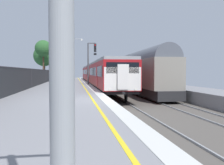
{
  "coord_description": "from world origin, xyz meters",
  "views": [
    {
      "loc": [
        -1.35,
        -13.23,
        1.51
      ],
      "look_at": [
        1.46,
        5.06,
        0.73
      ],
      "focal_mm": 39.65,
      "sensor_mm": 36.0,
      "label": 1
    }
  ],
  "objects_px": {
    "commuter_train_at_platform": "(97,74)",
    "signal_gantry": "(90,59)",
    "freight_train_adjacent_track": "(133,71)",
    "background_tree_left": "(44,57)",
    "background_tree_centre": "(43,49)",
    "platform_lamp_mid": "(73,57)"
  },
  "relations": [
    {
      "from": "freight_train_adjacent_track",
      "to": "background_tree_left",
      "type": "height_order",
      "value": "background_tree_left"
    },
    {
      "from": "platform_lamp_mid",
      "to": "background_tree_left",
      "type": "distance_m",
      "value": 26.45
    },
    {
      "from": "background_tree_centre",
      "to": "signal_gantry",
      "type": "bearing_deg",
      "value": -67.26
    },
    {
      "from": "background_tree_left",
      "to": "platform_lamp_mid",
      "type": "bearing_deg",
      "value": -76.77
    },
    {
      "from": "commuter_train_at_platform",
      "to": "platform_lamp_mid",
      "type": "height_order",
      "value": "platform_lamp_mid"
    },
    {
      "from": "commuter_train_at_platform",
      "to": "signal_gantry",
      "type": "height_order",
      "value": "signal_gantry"
    },
    {
      "from": "freight_train_adjacent_track",
      "to": "platform_lamp_mid",
      "type": "relative_size",
      "value": 4.92
    },
    {
      "from": "signal_gantry",
      "to": "background_tree_centre",
      "type": "bearing_deg",
      "value": 112.74
    },
    {
      "from": "signal_gantry",
      "to": "background_tree_left",
      "type": "height_order",
      "value": "background_tree_left"
    },
    {
      "from": "signal_gantry",
      "to": "background_tree_centre",
      "type": "xyz_separation_m",
      "value": [
        -7.75,
        18.49,
        2.75
      ]
    },
    {
      "from": "platform_lamp_mid",
      "to": "background_tree_centre",
      "type": "height_order",
      "value": "background_tree_centre"
    },
    {
      "from": "platform_lamp_mid",
      "to": "freight_train_adjacent_track",
      "type": "bearing_deg",
      "value": 25.35
    },
    {
      "from": "commuter_train_at_platform",
      "to": "signal_gantry",
      "type": "distance_m",
      "value": 8.38
    },
    {
      "from": "commuter_train_at_platform",
      "to": "freight_train_adjacent_track",
      "type": "relative_size",
      "value": 1.64
    },
    {
      "from": "platform_lamp_mid",
      "to": "background_tree_centre",
      "type": "relative_size",
      "value": 0.69
    },
    {
      "from": "background_tree_left",
      "to": "background_tree_centre",
      "type": "distance_m",
      "value": 4.6
    },
    {
      "from": "commuter_train_at_platform",
      "to": "platform_lamp_mid",
      "type": "bearing_deg",
      "value": -107.99
    },
    {
      "from": "freight_train_adjacent_track",
      "to": "background_tree_left",
      "type": "bearing_deg",
      "value": 121.48
    },
    {
      "from": "platform_lamp_mid",
      "to": "background_tree_centre",
      "type": "xyz_separation_m",
      "value": [
        -5.72,
        21.27,
        2.8
      ]
    },
    {
      "from": "commuter_train_at_platform",
      "to": "signal_gantry",
      "type": "bearing_deg",
      "value": -100.41
    },
    {
      "from": "signal_gantry",
      "to": "platform_lamp_mid",
      "type": "relative_size",
      "value": 0.97
    },
    {
      "from": "background_tree_left",
      "to": "background_tree_centre",
      "type": "bearing_deg",
      "value": -85.8
    }
  ]
}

